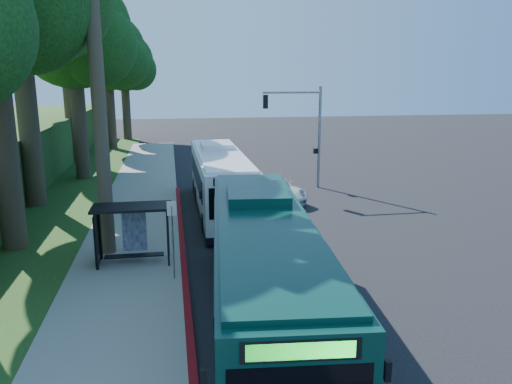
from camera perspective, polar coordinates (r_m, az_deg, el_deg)
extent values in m
plane|color=black|center=(24.97, 3.08, -4.83)|extent=(140.00, 140.00, 0.00)
cube|color=gray|center=(24.45, -13.92, -5.46)|extent=(4.50, 70.00, 0.12)
cube|color=maroon|center=(20.61, -8.21, -8.74)|extent=(0.25, 30.00, 0.13)
cube|color=#234719|center=(30.16, -24.15, -2.76)|extent=(8.00, 70.00, 0.06)
cube|color=black|center=(20.87, -14.01, -1.68)|extent=(3.20, 1.50, 0.10)
cube|color=black|center=(21.39, -17.71, -5.19)|extent=(0.06, 1.30, 2.20)
cube|color=navy|center=(21.88, -13.71, -4.39)|extent=(1.00, 0.12, 1.70)
cube|color=black|center=(21.38, -13.73, -7.07)|extent=(2.40, 0.40, 0.06)
cube|color=black|center=(21.95, -17.37, -4.70)|extent=(0.08, 0.08, 2.40)
cube|color=black|center=(21.74, -10.03, -4.46)|extent=(0.08, 0.08, 2.40)
cube|color=black|center=(20.82, -17.79, -5.70)|extent=(0.08, 0.08, 2.40)
cube|color=black|center=(20.60, -10.03, -5.46)|extent=(0.08, 0.08, 2.40)
cylinder|color=gray|center=(19.17, -9.46, -5.91)|extent=(0.06, 0.06, 3.00)
cube|color=white|center=(18.77, -9.62, -1.87)|extent=(0.35, 0.04, 0.55)
cylinder|color=gray|center=(34.91, 7.24, 6.15)|extent=(0.20, 0.20, 7.00)
cylinder|color=gray|center=(34.14, 4.11, 11.29)|extent=(4.00, 0.14, 0.14)
cube|color=black|center=(33.78, 1.08, 10.28)|extent=(0.30, 0.30, 0.90)
cube|color=black|center=(34.96, 6.80, 4.68)|extent=(0.25, 0.25, 0.35)
cylinder|color=#4C3F2D|center=(21.86, -17.51, 9.41)|extent=(0.60, 0.60, 13.00)
cylinder|color=#382B1E|center=(24.34, -26.97, 5.96)|extent=(1.10, 1.10, 10.50)
sphere|color=black|center=(22.80, -25.26, 19.02)|extent=(5.60, 5.60, 5.60)
cylinder|color=#382B1E|center=(32.24, -24.73, 8.86)|extent=(1.18, 1.18, 11.90)
cylinder|color=#382B1E|center=(39.80, -19.59, 8.38)|extent=(1.06, 1.06, 9.80)
sphere|color=black|center=(39.83, -20.29, 17.03)|extent=(8.40, 8.40, 8.40)
sphere|color=black|center=(38.26, -17.92, 15.70)|extent=(5.88, 5.88, 5.88)
sphere|color=black|center=(41.48, -21.89, 15.55)|extent=(5.46, 5.46, 5.46)
cylinder|color=#382B1E|center=(47.97, -20.47, 9.85)|extent=(1.14, 1.14, 11.20)
sphere|color=black|center=(48.16, -21.16, 18.03)|extent=(9.60, 9.60, 9.60)
sphere|color=black|center=(46.32, -18.94, 16.83)|extent=(6.72, 6.72, 6.72)
sphere|color=black|center=(50.04, -22.65, 16.58)|extent=(6.24, 6.24, 6.24)
cylinder|color=#382B1E|center=(55.57, -16.34, 9.40)|extent=(1.02, 1.02, 9.10)
sphere|color=black|center=(55.53, -16.73, 15.16)|extent=(8.00, 8.00, 8.00)
sphere|color=black|center=(54.15, -15.07, 14.22)|extent=(5.60, 5.60, 5.60)
sphere|color=black|center=(57.06, -17.95, 14.23)|extent=(5.20, 5.20, 5.20)
cylinder|color=#382B1E|center=(63.44, -14.63, 9.60)|extent=(0.98, 0.98, 8.40)
sphere|color=black|center=(63.37, -14.90, 14.25)|extent=(7.00, 7.00, 7.00)
sphere|color=black|center=(62.20, -13.61, 13.46)|extent=(4.90, 4.90, 4.90)
sphere|color=black|center=(64.68, -15.88, 13.53)|extent=(4.55, 4.55, 4.55)
cube|color=white|center=(28.66, -4.08, 1.36)|extent=(2.68, 12.53, 2.98)
cube|color=black|center=(29.02, -4.03, -1.62)|extent=(2.71, 12.59, 0.37)
cube|color=black|center=(29.12, -4.19, 2.12)|extent=(2.74, 9.78, 1.15)
cube|color=black|center=(22.60, -2.46, -1.24)|extent=(2.34, 0.13, 1.46)
cube|color=black|center=(34.69, -5.14, 3.98)|extent=(2.13, 0.13, 1.04)
cube|color=#19E533|center=(22.36, -2.49, 1.21)|extent=(1.73, 0.11, 0.29)
cube|color=white|center=(28.39, -4.13, 4.40)|extent=(2.47, 11.90, 0.13)
cube|color=white|center=(30.42, -4.53, 5.32)|extent=(1.87, 2.61, 0.37)
cylinder|color=black|center=(25.02, -5.83, -3.59)|extent=(0.32, 1.04, 1.04)
cylinder|color=black|center=(25.29, -0.37, -3.34)|extent=(0.32, 1.04, 1.04)
cylinder|color=black|center=(33.50, -6.93, 0.69)|extent=(0.32, 1.04, 1.04)
cylinder|color=black|center=(33.70, -2.83, 0.85)|extent=(0.32, 1.04, 1.04)
cube|color=#09322A|center=(15.19, 0.81, -9.00)|extent=(4.04, 13.57, 3.17)
cube|color=black|center=(15.88, 0.79, -14.50)|extent=(4.08, 13.64, 0.39)
cube|color=black|center=(15.60, 0.62, -7.19)|extent=(3.84, 10.65, 1.23)
cube|color=black|center=(21.36, -0.85, -1.39)|extent=(2.28, 0.34, 1.11)
cube|color=#19E533|center=(8.69, 5.12, -17.49)|extent=(1.85, 0.28, 0.31)
cube|color=#09322A|center=(14.65, 0.83, -3.04)|extent=(3.76, 12.88, 0.13)
cube|color=#09322A|center=(16.75, 0.12, -0.30)|extent=(2.23, 2.95, 0.39)
cylinder|color=black|center=(20.38, -4.19, -7.41)|extent=(0.43, 1.14, 1.11)
cylinder|color=black|center=(20.55, 3.06, -7.22)|extent=(0.43, 1.14, 1.11)
imported|color=silver|center=(31.28, 2.09, 0.30)|extent=(3.86, 5.82, 1.49)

